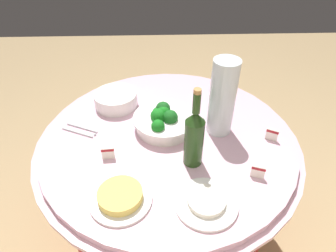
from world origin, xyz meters
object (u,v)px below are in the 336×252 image
Objects in this scene: serving_tongs at (81,131)px; label_placard_mid at (272,134)px; label_placard_front at (258,171)px; label_placard_rear at (108,153)px; broccoli_bowl at (164,120)px; decorative_fruit_vase at (222,100)px; wine_bottle at (194,137)px; food_plate_noodles at (120,197)px; plate_stack at (116,99)px; food_plate_rice at (206,202)px.

label_placard_mid is (-0.83, 0.08, 0.03)m from serving_tongs.
label_placard_front is 0.58m from label_placard_rear.
decorative_fruit_vase is (-0.24, 0.02, 0.12)m from broccoli_bowl.
label_placard_front and label_placard_mid have the same top height.
label_placard_front and label_placard_rear have the same top height.
wine_bottle is at bearing 18.81° from label_placard_mid.
decorative_fruit_vase is 0.57m from food_plate_noodles.
wine_bottle is 0.24m from decorative_fruit_vase.
plate_stack is 0.95× the size of food_plate_noodles.
food_plate_noodles is 4.00× the size of label_placard_rear.
decorative_fruit_vase is at bearing -19.38° from label_placard_mid.
broccoli_bowl reaches higher than label_placard_rear.
decorative_fruit_vase reaches higher than plate_stack.
food_plate_noodles is at bearing 42.83° from decorative_fruit_vase.
food_plate_rice reaches higher than serving_tongs.
plate_stack is 0.24m from serving_tongs.
serving_tongs is 0.83m from label_placard_mid.
label_placard_mid is at bearing 168.26° from broccoli_bowl.
plate_stack is 0.59m from food_plate_noodles.
label_placard_rear is (0.47, 0.17, -0.13)m from decorative_fruit_vase.
decorative_fruit_vase is at bearing -137.17° from food_plate_noodles.
plate_stack is at bearing -82.81° from food_plate_noodles.
wine_bottle is 0.34m from food_plate_noodles.
food_plate_rice is (-0.03, 0.21, -0.12)m from wine_bottle.
broccoli_bowl is 1.27× the size of food_plate_noodles.
wine_bottle is 1.53× the size of food_plate_noodles.
wine_bottle reaches higher than label_placard_mid.
food_plate_noodles is at bearing 10.11° from label_placard_front.
label_placard_rear is (0.33, -0.03, -0.10)m from wine_bottle.
label_placard_mid reaches higher than serving_tongs.
decorative_fruit_vase is at bearing -70.90° from label_placard_front.
broccoli_bowl reaches higher than food_plate_rice.
wine_bottle is at bearing 174.94° from label_placard_rear.
label_placard_mid reaches higher than food_plate_noodles.
plate_stack is (0.23, -0.19, -0.01)m from broccoli_bowl.
decorative_fruit_vase is 2.07× the size of serving_tongs.
label_placard_mid is (-0.62, -0.30, 0.01)m from food_plate_noodles.
broccoli_bowl is 5.09× the size of label_placard_front.
serving_tongs is 2.98× the size of label_placard_rear.
label_placard_front reaches higher than food_plate_noodles.
serving_tongs is at bearing -23.03° from wine_bottle.
food_plate_rice is 4.00× the size of label_placard_mid.
decorative_fruit_vase reaches higher than serving_tongs.
broccoli_bowl is at bearing -63.41° from wine_bottle.
broccoli_bowl is 0.83× the size of wine_bottle.
label_placard_front is (-0.57, 0.49, -0.00)m from plate_stack.
label_placard_mid reaches higher than food_plate_rice.
label_placard_mid is (-0.12, -0.21, 0.00)m from label_placard_front.
label_placard_rear is (0.07, -0.21, 0.01)m from food_plate_noodles.
food_plate_noodles reaches higher than serving_tongs.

